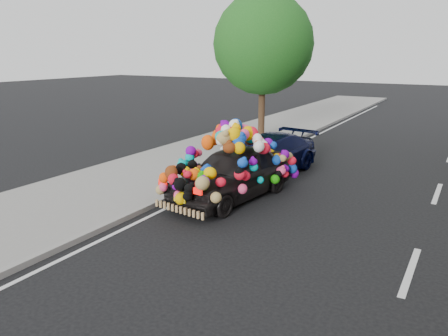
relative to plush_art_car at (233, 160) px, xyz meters
name	(u,v)px	position (x,y,z in m)	size (l,w,h in m)	color
ground	(230,230)	(1.01, -1.92, -1.00)	(100.00, 100.00, 0.00)	black
sidewalk	(87,196)	(-3.29, -1.92, -0.94)	(4.00, 60.00, 0.12)	gray
kerb	(145,208)	(-1.34, -1.92, -0.94)	(0.15, 60.00, 0.13)	gray
lane_markings	(410,271)	(4.61, -1.92, -1.00)	(6.00, 50.00, 0.01)	silver
tree_near_sidewalk	(263,44)	(-2.79, 7.58, 3.02)	(4.20, 4.20, 6.13)	#332114
plush_art_car	(233,160)	(0.00, 0.00, 0.00)	(2.46, 4.32, 1.98)	black
navy_sedan	(267,155)	(-0.20, 2.58, -0.40)	(1.68, 4.14, 1.20)	black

